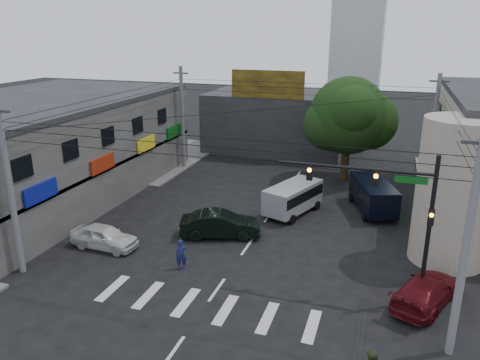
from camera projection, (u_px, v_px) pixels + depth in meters
The scene contains 18 objects.
ground at pixel (236, 262), 25.89m from camera, with size 160.00×160.00×0.00m, color black.
sidewalk_far_left at pixel (125, 155), 47.47m from camera, with size 16.00×16.00×0.15m, color #514F4C.
building_left at pixel (38, 150), 35.57m from camera, with size 14.00×24.00×7.00m, color #42403D.
corner_column at pixel (455, 192), 24.99m from camera, with size 4.00×4.00×8.00m, color gray.
building_far at pixel (279, 120), 49.62m from camera, with size 14.00×10.00×6.00m, color #232326.
billboard at pixel (267, 84), 43.86m from camera, with size 7.00×0.30×2.60m, color olive.
street_tree at pixel (348, 116), 38.35m from camera, with size 6.40×6.40×8.70m.
traffic_gantry at pixel (392, 203), 21.16m from camera, with size 7.10×0.35×7.20m.
utility_pole_near_left at pixel (10, 190), 23.52m from camera, with size 0.32×0.32×9.20m, color #59595B.
utility_pole_near_right at pixel (466, 249), 17.28m from camera, with size 0.32×0.32×9.20m, color #59595B.
utility_pole_far_left at pixel (182, 118), 42.03m from camera, with size 0.32×0.32×9.20m, color #59595B.
utility_pole_far_right at pixel (433, 134), 35.79m from camera, with size 0.32×0.32×9.20m, color #59595B.
dark_sedan at pixel (220, 224), 28.87m from camera, with size 5.20×3.16×1.62m, color black.
white_compact at pixel (104, 237), 27.44m from camera, with size 4.16×1.83×1.39m, color silver.
maroon_sedan at pixel (426, 291), 21.80m from camera, with size 3.74×5.20×1.40m, color #520B12.
silver_minivan at pixel (293, 199), 32.45m from camera, with size 3.55×5.21×2.07m, color #B1B5BA, non-canonical shape.
navy_van at pixel (373, 196), 32.87m from camera, with size 3.71×5.75×2.15m, color black, non-canonical shape.
traffic_officer at pixel (181, 255), 24.93m from camera, with size 0.73×0.64×1.69m, color #161B4E.
Camera 1 is at (7.44, -21.97, 12.38)m, focal length 35.00 mm.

